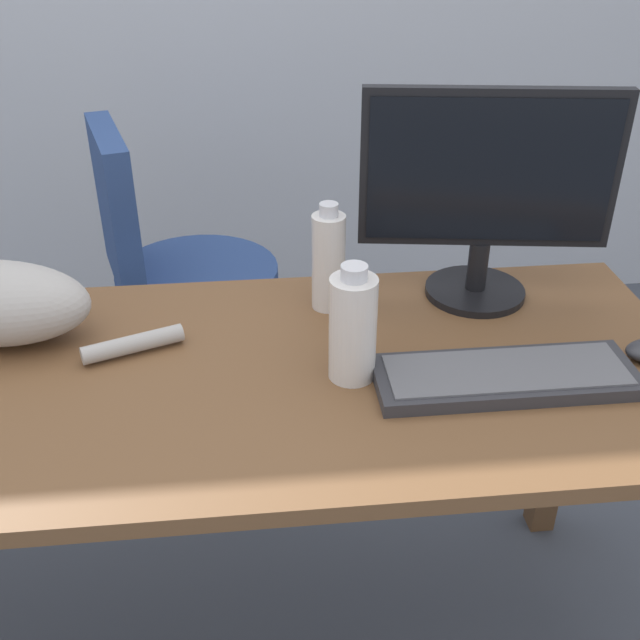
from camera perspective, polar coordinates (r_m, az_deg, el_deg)
The scene contains 6 objects.
desk at distance 1.37m, azimuth -6.94°, elevation -7.36°, with size 1.66×0.67×0.73m.
office_chair at distance 2.13m, azimuth -10.32°, elevation 0.53°, with size 0.50×0.48×0.94m.
monitor at distance 1.47m, azimuth 12.50°, elevation 9.63°, with size 0.48×0.20×0.41m.
keyboard at distance 1.30m, azimuth 13.83°, elevation -4.14°, with size 0.44×0.15×0.03m.
water_bottle at distance 1.24m, azimuth 2.49°, elevation -0.53°, with size 0.08×0.08×0.21m.
spray_bottle at distance 1.45m, azimuth 0.64°, elevation 4.52°, with size 0.06×0.06×0.22m.
Camera 1 is at (0.05, -1.07, 1.47)m, focal length 42.37 mm.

